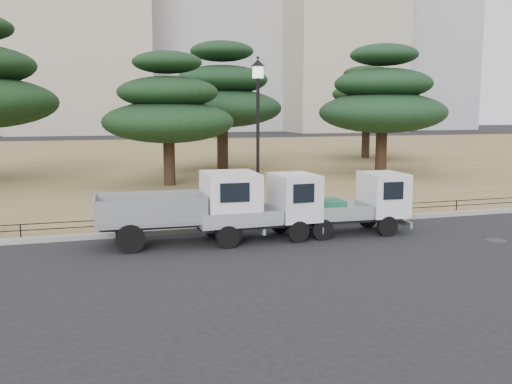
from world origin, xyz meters
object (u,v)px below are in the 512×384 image
object	(u,v)px
street_lamp	(258,113)
truck_kei_front	(267,208)
truck_large	(189,204)
truck_kei_rear	(357,203)

from	to	relation	value
street_lamp	truck_kei_front	bearing A→B (deg)	-99.20
truck_large	truck_kei_front	distance (m)	2.34
truck_large	street_lamp	size ratio (longest dim) A/B	0.89
truck_kei_front	street_lamp	world-z (taller)	street_lamp
truck_kei_front	truck_kei_rear	size ratio (longest dim) A/B	1.01
truck_large	street_lamp	world-z (taller)	street_lamp
truck_kei_rear	street_lamp	world-z (taller)	street_lamp
truck_large	truck_kei_front	xyz separation A→B (m)	(2.32, -0.25, -0.17)
truck_kei_front	street_lamp	xyz separation A→B (m)	(0.30, 1.87, 2.78)
truck_large	truck_kei_front	world-z (taller)	truck_large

